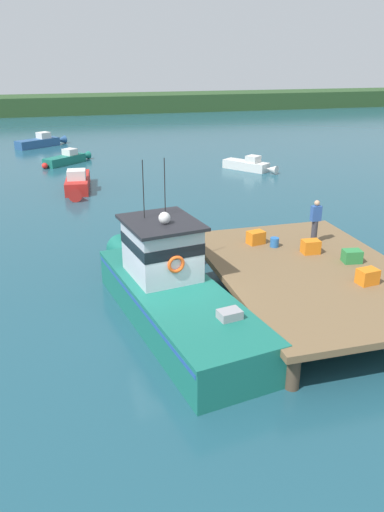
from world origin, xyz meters
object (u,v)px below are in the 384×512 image
at_px(bait_bucket, 274,242).
at_px(moored_boat_mid_harbor, 68,159).
at_px(moored_boat_far_right, 78,183).
at_px(moored_boat_outer_mooring, 41,142).
at_px(crate_stack_mid_dock, 311,247).
at_px(mooring_buoy_outer, 45,166).
at_px(main_fishing_boat, 170,288).
at_px(crate_stack_near_edge, 256,237).
at_px(moored_boat_near_channel, 249,165).
at_px(deckhand_by_the_boat, 315,221).
at_px(crate_single_far, 352,256).
at_px(crate_single_by_cleat, 368,276).

bearing_deg(bait_bucket, moored_boat_mid_harbor, 105.56).
height_order(moored_boat_far_right, moored_boat_outer_mooring, moored_boat_far_right).
bearing_deg(crate_stack_mid_dock, mooring_buoy_outer, 111.87).
height_order(bait_bucket, moored_boat_outer_mooring, bait_bucket).
xyz_separation_m(main_fishing_boat, crate_stack_near_edge, (3.82, 2.49, 0.43)).
bearing_deg(mooring_buoy_outer, moored_boat_near_channel, -17.18).
bearing_deg(main_fishing_boat, moored_boat_near_channel, 62.23).
relative_size(crate_stack_near_edge, deckhand_by_the_boat, 0.37).
height_order(crate_single_far, crate_stack_near_edge, crate_stack_near_edge).
xyz_separation_m(moored_boat_far_right, mooring_buoy_outer, (-1.96, 6.94, -0.24)).
xyz_separation_m(crate_stack_near_edge, moored_boat_mid_harbor, (-5.99, 22.92, -1.07)).
xyz_separation_m(bait_bucket, mooring_buoy_outer, (-8.20, 21.92, -1.15)).
height_order(main_fishing_boat, moored_boat_near_channel, main_fishing_boat).
bearing_deg(crate_single_by_cleat, deckhand_by_the_boat, 87.84).
xyz_separation_m(crate_stack_near_edge, moored_boat_near_channel, (6.48, 17.06, -1.07)).
xyz_separation_m(moored_boat_far_right, moored_boat_near_channel, (12.18, 2.57, -0.09)).
bearing_deg(crate_single_by_cleat, moored_boat_outer_mooring, 105.70).
bearing_deg(crate_stack_mid_dock, deckhand_by_the_boat, 56.34).
xyz_separation_m(crate_stack_mid_dock, bait_bucket, (-0.97, 0.91, -0.07)).
relative_size(crate_single_by_cleat, mooring_buoy_outer, 1.38).
bearing_deg(crate_stack_near_edge, main_fishing_boat, -146.89).
xyz_separation_m(moored_boat_near_channel, mooring_buoy_outer, (-14.14, 4.37, -0.15)).
xyz_separation_m(crate_stack_mid_dock, crate_stack_near_edge, (-1.50, 1.39, -0.00)).
distance_m(bait_bucket, moored_boat_far_right, 16.25).
bearing_deg(moored_boat_near_channel, moored_boat_mid_harbor, 154.82).
xyz_separation_m(main_fishing_boat, deckhand_by_the_boat, (5.92, 2.00, 1.05)).
relative_size(crate_single_far, moored_boat_outer_mooring, 0.13).
xyz_separation_m(crate_single_far, moored_boat_far_right, (-8.15, 17.01, -0.96)).
xyz_separation_m(moored_boat_mid_harbor, moored_boat_outer_mooring, (-2.01, 8.36, 0.06)).
height_order(bait_bucket, mooring_buoy_outer, bait_bucket).
bearing_deg(moored_boat_near_channel, main_fishing_boat, -117.77).
xyz_separation_m(crate_stack_mid_dock, crate_single_by_cleat, (0.47, -2.74, -0.00)).
xyz_separation_m(crate_stack_near_edge, moored_boat_far_right, (-5.71, 14.49, -0.98)).
height_order(deckhand_by_the_boat, moored_boat_near_channel, deckhand_by_the_boat).
relative_size(deckhand_by_the_boat, moored_boat_mid_harbor, 0.44).
distance_m(moored_boat_mid_harbor, mooring_buoy_outer, 2.25).
distance_m(crate_stack_mid_dock, moored_boat_far_right, 17.47).
relative_size(crate_stack_near_edge, moored_boat_outer_mooring, 0.13).
distance_m(moored_boat_far_right, mooring_buoy_outer, 7.22).
xyz_separation_m(crate_stack_mid_dock, mooring_buoy_outer, (-9.16, 22.83, -1.22)).
height_order(bait_bucket, deckhand_by_the_boat, deckhand_by_the_boat).
height_order(main_fishing_boat, deckhand_by_the_boat, main_fishing_boat).
bearing_deg(moored_boat_mid_harbor, moored_boat_far_right, -88.11).
xyz_separation_m(moored_boat_near_channel, moored_boat_mid_harbor, (-12.46, 5.86, 0.00)).
bearing_deg(mooring_buoy_outer, bait_bucket, -69.49).
bearing_deg(crate_stack_mid_dock, moored_boat_mid_harbor, 107.11).
bearing_deg(deckhand_by_the_boat, moored_boat_outer_mooring, 107.63).
xyz_separation_m(crate_single_by_cleat, bait_bucket, (-1.43, 3.65, -0.07)).
bearing_deg(moored_boat_outer_mooring, crate_stack_mid_dock, -73.80).
distance_m(crate_single_by_cleat, mooring_buoy_outer, 27.35).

